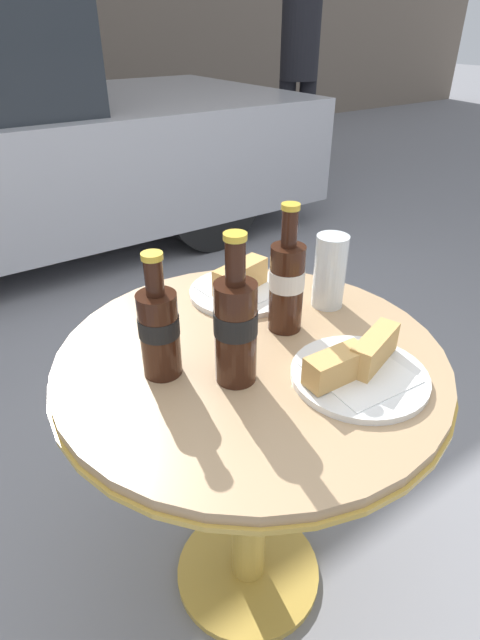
% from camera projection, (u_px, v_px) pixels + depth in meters
% --- Properties ---
extents(ground_plane, '(30.00, 30.00, 0.00)m').
position_uv_depth(ground_plane, '(248.00, 572.00, 1.28)').
color(ground_plane, gray).
extents(bistro_table, '(0.73, 0.73, 0.69)m').
position_uv_depth(bistro_table, '(250.00, 414.00, 1.00)').
color(bistro_table, gold).
rests_on(bistro_table, ground_plane).
extents(cola_bottle_left, '(0.07, 0.07, 0.26)m').
position_uv_depth(cola_bottle_left, '(236.00, 326.00, 0.80)').
color(cola_bottle_left, '#33190F').
rests_on(cola_bottle_left, bistro_table).
extents(cola_bottle_right, '(0.07, 0.07, 0.22)m').
position_uv_depth(cola_bottle_right, '(159.00, 329.00, 0.82)').
color(cola_bottle_right, '#33190F').
rests_on(cola_bottle_right, bistro_table).
extents(cola_bottle_center, '(0.07, 0.07, 0.25)m').
position_uv_depth(cola_bottle_center, '(287.00, 283.00, 0.94)').
color(cola_bottle_center, '#33190F').
rests_on(cola_bottle_center, bistro_table).
extents(drinking_glass, '(0.07, 0.07, 0.16)m').
position_uv_depth(drinking_glass, '(329.00, 274.00, 1.03)').
color(drinking_glass, '#C68923').
rests_on(drinking_glass, bistro_table).
extents(lunch_plate_near, '(0.23, 0.23, 0.07)m').
position_uv_depth(lunch_plate_near, '(358.00, 368.00, 0.84)').
color(lunch_plate_near, white).
rests_on(lunch_plate_near, bistro_table).
extents(lunch_plate_far, '(0.23, 0.23, 0.07)m').
position_uv_depth(lunch_plate_far, '(240.00, 286.00, 1.10)').
color(lunch_plate_far, white).
rests_on(lunch_plate_far, bistro_table).
extents(pedestrian, '(0.32, 0.32, 1.58)m').
position_uv_depth(pedestrian, '(299.00, 63.00, 4.21)').
color(pedestrian, black).
rests_on(pedestrian, ground_plane).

